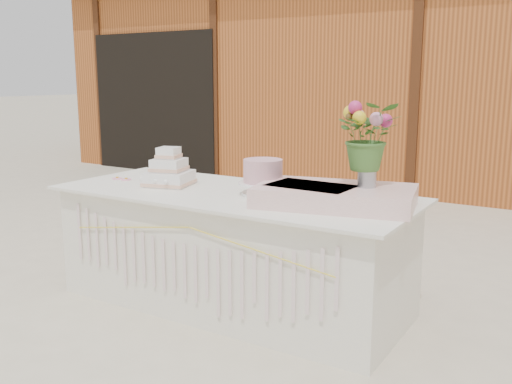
% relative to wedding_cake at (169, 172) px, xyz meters
% --- Properties ---
extents(ground, '(80.00, 80.00, 0.00)m').
position_rel_wedding_cake_xyz_m(ground, '(0.51, 0.02, -0.86)').
color(ground, beige).
rests_on(ground, ground).
extents(barn, '(12.60, 4.60, 3.30)m').
position_rel_wedding_cake_xyz_m(barn, '(0.49, 6.02, 0.82)').
color(barn, '#AD5924').
rests_on(barn, ground).
extents(cake_table, '(2.40, 1.00, 0.77)m').
position_rel_wedding_cake_xyz_m(cake_table, '(0.51, 0.02, -0.47)').
color(cake_table, silver).
rests_on(cake_table, ground).
extents(wedding_cake, '(0.36, 0.36, 0.27)m').
position_rel_wedding_cake_xyz_m(wedding_cake, '(0.00, 0.00, 0.00)').
color(wedding_cake, white).
rests_on(wedding_cake, cake_table).
extents(pink_cake_stand, '(0.32, 0.32, 0.23)m').
position_rel_wedding_cake_xyz_m(pink_cake_stand, '(0.72, 0.06, 0.04)').
color(pink_cake_stand, white).
rests_on(pink_cake_stand, cake_table).
extents(satin_runner, '(0.99, 0.70, 0.11)m').
position_rel_wedding_cake_xyz_m(satin_runner, '(1.24, 0.01, -0.03)').
color(satin_runner, '#FFD2CD').
rests_on(satin_runner, cake_table).
extents(flower_vase, '(0.11, 0.11, 0.15)m').
position_rel_wedding_cake_xyz_m(flower_vase, '(1.40, 0.09, 0.10)').
color(flower_vase, '#A8A8AD').
rests_on(flower_vase, satin_runner).
extents(bouquet, '(0.45, 0.43, 0.39)m').
position_rel_wedding_cake_xyz_m(bouquet, '(1.40, 0.09, 0.37)').
color(bouquet, '#3E6A2A').
rests_on(bouquet, flower_vase).
extents(loose_flowers, '(0.15, 0.36, 0.02)m').
position_rel_wedding_cake_xyz_m(loose_flowers, '(-0.45, 0.11, -0.08)').
color(loose_flowers, pink).
rests_on(loose_flowers, cake_table).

